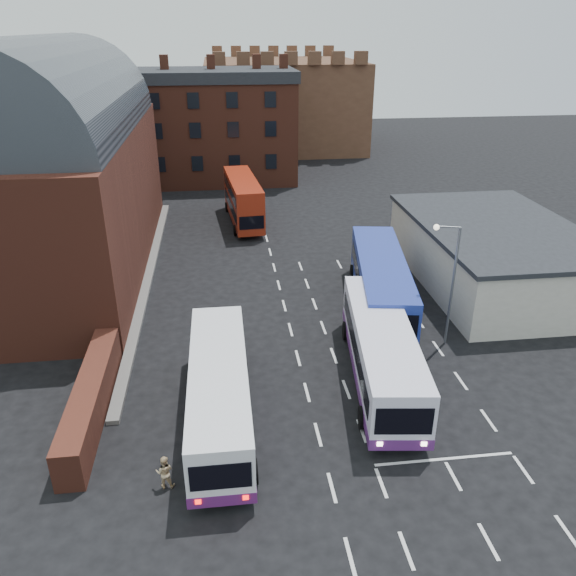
{
  "coord_description": "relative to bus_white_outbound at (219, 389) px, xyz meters",
  "views": [
    {
      "loc": [
        -3.79,
        -20.34,
        16.55
      ],
      "look_at": [
        0.0,
        10.0,
        2.2
      ],
      "focal_mm": 35.0,
      "sensor_mm": 36.0,
      "label": 1
    }
  ],
  "objects": [
    {
      "name": "railway_station",
      "position": [
        -11.23,
        20.3,
        5.83
      ],
      "size": [
        12.0,
        28.0,
        16.0
      ],
      "color": "#602B1E",
      "rests_on": "ground"
    },
    {
      "name": "brick_terrace",
      "position": [
        -1.73,
        45.3,
        3.7
      ],
      "size": [
        22.0,
        10.0,
        11.0
      ],
      "primitive_type": "cube",
      "color": "brown",
      "rests_on": "ground"
    },
    {
      "name": "pedestrian_red",
      "position": [
        -0.78,
        -2.92,
        -1.02
      ],
      "size": [
        0.67,
        0.56,
        1.56
      ],
      "primitive_type": "imported",
      "rotation": [
        0.0,
        0.0,
        3.53
      ],
      "color": "maroon",
      "rests_on": "ground"
    },
    {
      "name": "bus_blue",
      "position": [
        10.28,
        10.14,
        0.22
      ],
      "size": [
        4.87,
        12.83,
        3.42
      ],
      "rotation": [
        0.0,
        0.0,
        2.98
      ],
      "color": "#22359A",
      "rests_on": "ground"
    },
    {
      "name": "bus_white_inbound",
      "position": [
        8.13,
        2.32,
        0.1
      ],
      "size": [
        4.12,
        12.06,
        3.22
      ],
      "rotation": [
        0.0,
        0.0,
        3.02
      ],
      "color": "white",
      "rests_on": "ground"
    },
    {
      "name": "bus_red_double",
      "position": [
        2.58,
        28.58,
        0.4
      ],
      "size": [
        3.24,
        10.49,
        4.13
      ],
      "rotation": [
        0.0,
        0.0,
        3.22
      ],
      "color": "maroon",
      "rests_on": "ground"
    },
    {
      "name": "forecourt_wall",
      "position": [
        -5.93,
        1.3,
        -0.9
      ],
      "size": [
        1.2,
        10.0,
        1.8
      ],
      "primitive_type": "cube",
      "color": "#602B1E",
      "rests_on": "ground"
    },
    {
      "name": "castle_keep",
      "position": [
        10.27,
        65.3,
        4.2
      ],
      "size": [
        22.0,
        22.0,
        12.0
      ],
      "primitive_type": "cube",
      "color": "brown",
      "rests_on": "ground"
    },
    {
      "name": "pedestrian_beige",
      "position": [
        -2.23,
        -3.77,
        -1.08
      ],
      "size": [
        0.75,
        0.61,
        1.44
      ],
      "primitive_type": "imported",
      "rotation": [
        0.0,
        0.0,
        3.04
      ],
      "color": "#CEB184",
      "rests_on": "ground"
    },
    {
      "name": "street_lamp",
      "position": [
        12.64,
        5.51,
        2.48
      ],
      "size": [
        1.41,
        0.55,
        7.1
      ],
      "rotation": [
        0.0,
        0.0,
        -0.27
      ],
      "color": "slate",
      "rests_on": "ground"
    },
    {
      "name": "bus_white_outbound",
      "position": [
        0.0,
        0.0,
        0.0
      ],
      "size": [
        2.86,
        11.19,
        3.05
      ],
      "rotation": [
        0.0,
        0.0,
        -0.0
      ],
      "color": "white",
      "rests_on": "ground"
    },
    {
      "name": "cream_building",
      "position": [
        19.27,
        13.3,
        0.35
      ],
      "size": [
        10.4,
        16.4,
        4.25
      ],
      "color": "beige",
      "rests_on": "ground"
    },
    {
      "name": "ground",
      "position": [
        4.27,
        -0.7,
        -1.8
      ],
      "size": [
        180.0,
        180.0,
        0.0
      ],
      "primitive_type": "plane",
      "color": "black"
    }
  ]
}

